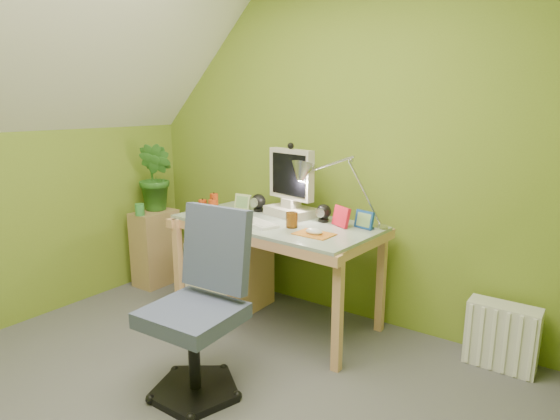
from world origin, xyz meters
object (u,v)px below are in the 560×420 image
Objects in this scene: monitor at (291,175)px; radiator at (502,336)px; desk at (276,272)px; side_ledge at (156,248)px; desk_lamp at (351,175)px; potted_plant at (156,177)px; task_chair at (192,314)px.

radiator is (1.38, 0.10, -0.82)m from monitor.
side_ledge is at bearing -176.26° from desk.
monitor is 1.61m from radiator.
desk is 1.42m from radiator.
desk_lamp reaches higher than side_ledge.
side_ledge is at bearing 174.48° from desk_lamp.
potted_plant is 1.47× the size of radiator.
desk is at bearing -77.13° from monitor.
monitor is 1.25m from potted_plant.
desk_lamp is 1.70m from potted_plant.
task_chair reaches higher than radiator.
desk_lamp is 1.70× the size of radiator.
potted_plant is (0.00, 0.05, 0.59)m from side_ledge.
radiator is at bearing 5.94° from side_ledge.
desk_lamp reaches higher than radiator.
potted_plant reaches higher than radiator.
desk is at bearing -2.66° from potted_plant.
side_ledge is at bearing 143.13° from task_chair.
desk is at bearing -168.46° from radiator.
desk_lamp is at bearing 12.87° from monitor.
desk_lamp is at bearing 4.15° from potted_plant.
potted_plant reaches higher than side_ledge.
monitor reaches higher than side_ledge.
potted_plant is (-1.24, 0.06, 0.54)m from desk.
desk_lamp is at bearing 25.89° from desk.
desk is at bearing -169.55° from desk_lamp.
task_chair is at bearing -35.20° from potted_plant.
potted_plant reaches higher than desk.
task_chair is 2.38× the size of radiator.
desk is 1.35m from potted_plant.
potted_plant is 1.75m from task_chair.
desk is 2.09× the size of desk_lamp.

